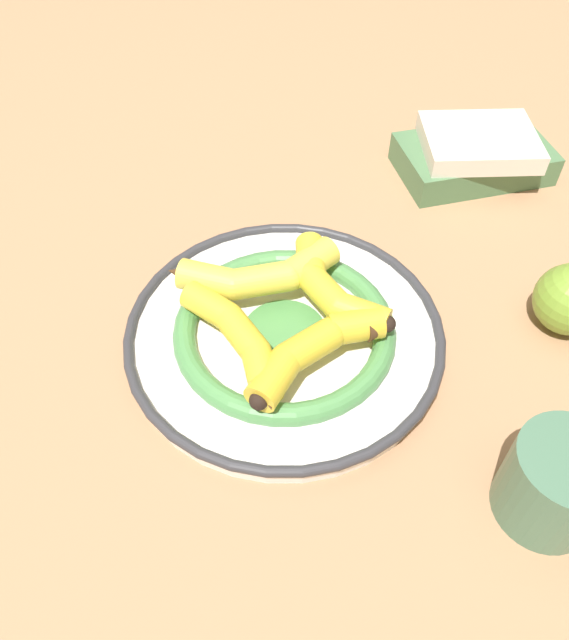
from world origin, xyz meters
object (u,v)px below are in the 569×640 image
(banana_a, at_px, (316,349))
(banana_c, at_px, (257,275))
(coffee_mug, at_px, (561,484))
(banana_b, at_px, (239,339))
(book_stack, at_px, (476,154))
(decorative_bowl, at_px, (284,334))
(banana_d, at_px, (328,286))

(banana_a, relative_size, banana_c, 0.78)
(banana_c, distance_m, coffee_mug, 0.36)
(banana_b, distance_m, book_stack, 0.47)
(banana_b, bearing_deg, decorative_bowl, -85.69)
(banana_d, bearing_deg, coffee_mug, 7.22)
(banana_b, bearing_deg, banana_c, -42.88)
(banana_c, xyz_separation_m, book_stack, (0.27, 0.29, -0.02))
(banana_b, distance_m, banana_c, 0.09)
(book_stack, bearing_deg, coffee_mug, -101.80)
(banana_a, relative_size, coffee_mug, 1.05)
(banana_c, bearing_deg, banana_b, -112.61)
(banana_d, bearing_deg, book_stack, 108.85)
(banana_b, bearing_deg, banana_a, -133.75)
(decorative_bowl, relative_size, coffee_mug, 2.45)
(banana_c, height_order, coffee_mug, coffee_mug)
(banana_a, xyz_separation_m, book_stack, (0.20, 0.39, -0.02))
(banana_a, height_order, banana_c, same)
(decorative_bowl, bearing_deg, banana_b, -136.87)
(banana_b, bearing_deg, book_stack, -75.08)
(banana_d, xyz_separation_m, coffee_mug, (0.21, -0.21, -0.01))
(banana_b, relative_size, coffee_mug, 1.09)
(decorative_bowl, distance_m, coffee_mug, 0.30)
(banana_a, distance_m, banana_b, 0.08)
(decorative_bowl, xyz_separation_m, banana_b, (-0.04, -0.04, 0.03))
(banana_a, height_order, coffee_mug, coffee_mug)
(banana_a, relative_size, banana_d, 1.00)
(banana_b, relative_size, banana_c, 0.81)
(banana_b, height_order, banana_c, banana_c)
(banana_c, relative_size, coffee_mug, 1.35)
(banana_a, xyz_separation_m, banana_c, (-0.07, 0.10, 0.00))
(banana_c, relative_size, banana_d, 1.29)
(book_stack, bearing_deg, banana_d, -136.73)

